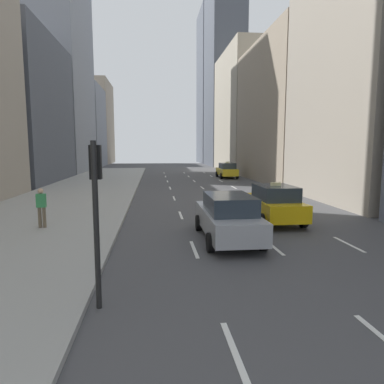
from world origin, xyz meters
The scene contains 9 objects.
sidewalk_left centered at (-7.00, 27.00, 0.07)m, with size 8.00×66.00×0.15m, color #9E9E99.
lane_markings centered at (2.60, 23.00, 0.01)m, with size 5.72×56.00×0.01m.
building_row_left centered at (-14.00, 44.07, 12.26)m, with size 6.00×86.67×33.22m.
building_row_right centered at (12.00, 46.12, 14.56)m, with size 6.00×87.62×36.86m.
taxi_lead centered at (4.00, 17.98, 0.88)m, with size 2.02×4.40×1.87m.
taxi_second centered at (6.80, 41.48, 0.88)m, with size 2.02×4.40×1.87m.
sedan_black_near centered at (1.20, 15.07, 0.89)m, with size 2.02×4.91×1.74m.
pedestrian_far_walking centered at (-6.19, 17.27, 1.07)m, with size 0.36×0.22×1.65m.
traffic_light_pole centered at (-2.75, 10.04, 2.41)m, with size 0.24×0.42×3.60m.
Camera 1 is at (-1.51, 2.73, 3.45)m, focal length 32.00 mm.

